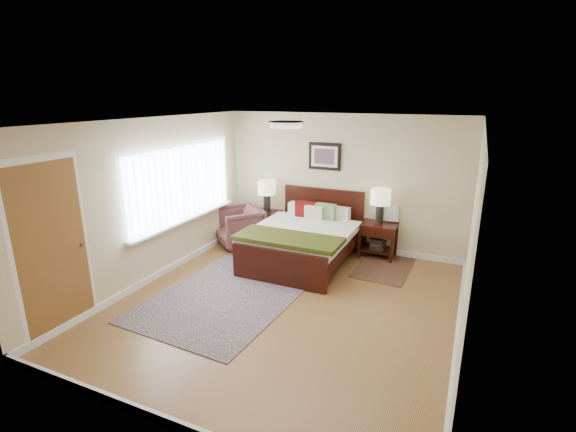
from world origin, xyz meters
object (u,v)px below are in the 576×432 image
object	(u,v)px
bed	(304,234)
rug_persian	(227,296)
armchair	(240,227)
lamp_left	(267,190)
nightstand_left	(267,218)
lamp_right	(380,200)
nightstand_right	(378,237)

from	to	relation	value
bed	rug_persian	world-z (taller)	bed
rug_persian	armchair	bearing A→B (deg)	118.54
bed	lamp_left	xyz separation A→B (m)	(-1.10, 0.78, 0.51)
lamp_left	rug_persian	world-z (taller)	lamp_left
nightstand_left	lamp_right	distance (m)	2.30
nightstand_left	lamp_right	xyz separation A→B (m)	(2.22, 0.02, 0.59)
nightstand_right	armchair	bearing A→B (deg)	-169.36
bed	armchair	bearing A→B (deg)	169.04
bed	lamp_left	world-z (taller)	lamp_left
nightstand_left	lamp_right	bearing A→B (deg)	0.54
lamp_right	nightstand_left	bearing A→B (deg)	-179.46
lamp_left	armchair	bearing A→B (deg)	-125.03
bed	lamp_right	world-z (taller)	lamp_right
bed	nightstand_right	xyz separation A→B (m)	(1.12, 0.76, -0.13)
nightstand_right	lamp_left	bearing A→B (deg)	179.68
armchair	nightstand_left	bearing A→B (deg)	93.30
nightstand_right	armchair	xyz separation A→B (m)	(-2.57, -0.48, -0.01)
armchair	rug_persian	distance (m)	2.18
nightstand_right	rug_persian	world-z (taller)	nightstand_right
nightstand_right	armchair	size ratio (longest dim) A/B	0.78
lamp_left	rug_persian	distance (m)	2.70
nightstand_left	lamp_left	distance (m)	0.55
lamp_right	armchair	bearing A→B (deg)	-169.09
bed	lamp_left	distance (m)	1.44
bed	nightstand_right	distance (m)	1.36
lamp_left	lamp_right	size ratio (longest dim) A/B	1.00
lamp_right	armchair	xyz separation A→B (m)	(-2.57, -0.49, -0.69)
bed	nightstand_left	bearing A→B (deg)	145.62
nightstand_left	nightstand_right	bearing A→B (deg)	0.21
nightstand_left	lamp_left	world-z (taller)	lamp_left
lamp_right	rug_persian	world-z (taller)	lamp_right
nightstand_left	lamp_left	size ratio (longest dim) A/B	0.97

